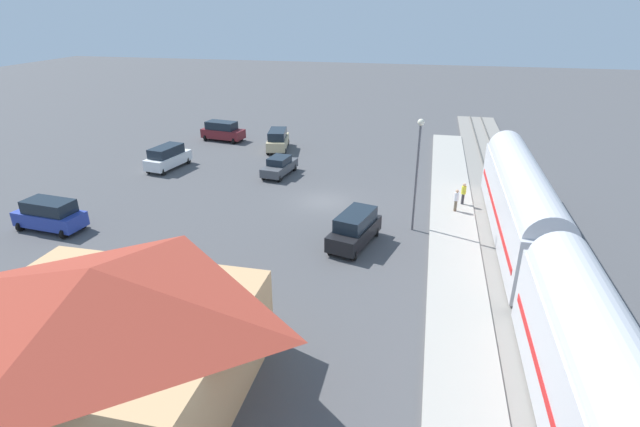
% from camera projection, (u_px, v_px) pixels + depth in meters
% --- Properties ---
extents(ground_plane, '(200.00, 200.00, 0.00)m').
position_uv_depth(ground_plane, '(324.00, 201.00, 38.83)').
color(ground_plane, '#4C4C4F').
extents(railway_track, '(4.80, 70.00, 0.30)m').
position_uv_depth(railway_track, '(507.00, 216.00, 35.95)').
color(railway_track, gray).
rests_on(railway_track, ground).
extents(platform, '(3.20, 46.00, 0.30)m').
position_uv_depth(platform, '(452.00, 210.00, 36.74)').
color(platform, '#A8A399').
rests_on(platform, ground).
extents(station_building, '(11.66, 9.73, 5.70)m').
position_uv_depth(station_building, '(103.00, 329.00, 18.78)').
color(station_building, tan).
rests_on(station_building, ground).
extents(pedestrian_on_platform, '(0.36, 0.36, 1.71)m').
position_uv_depth(pedestrian_on_platform, '(464.00, 192.00, 37.16)').
color(pedestrian_on_platform, '#333338').
rests_on(pedestrian_on_platform, platform).
extents(pedestrian_waiting_far, '(0.36, 0.36, 1.71)m').
position_uv_depth(pedestrian_waiting_far, '(456.00, 199.00, 35.91)').
color(pedestrian_waiting_far, brown).
rests_on(pedestrian_waiting_far, platform).
extents(suv_tan, '(2.85, 5.18, 2.22)m').
position_uv_depth(suv_tan, '(278.00, 140.00, 52.16)').
color(suv_tan, '#C6B284').
rests_on(suv_tan, ground).
extents(suv_white, '(2.71, 5.15, 2.22)m').
position_uv_depth(suv_white, '(168.00, 157.00, 46.19)').
color(suv_white, white).
rests_on(suv_white, ground).
extents(sedan_charcoal, '(2.44, 4.71, 1.74)m').
position_uv_depth(sedan_charcoal, '(279.00, 166.00, 44.51)').
color(sedan_charcoal, '#47494F').
rests_on(sedan_charcoal, ground).
extents(suv_maroon, '(5.14, 2.97, 2.22)m').
position_uv_depth(suv_maroon, '(223.00, 131.00, 55.76)').
color(suv_maroon, maroon).
rests_on(suv_maroon, ground).
extents(suv_blue, '(5.06, 2.75, 2.22)m').
position_uv_depth(suv_blue, '(50.00, 215.00, 33.53)').
color(suv_blue, '#283D9E').
rests_on(suv_blue, ground).
extents(suv_black, '(3.11, 5.23, 2.22)m').
position_uv_depth(suv_black, '(355.00, 229.00, 31.45)').
color(suv_black, black).
rests_on(suv_black, ground).
extents(light_pole_near_platform, '(0.44, 0.44, 7.85)m').
position_uv_depth(light_pole_near_platform, '(418.00, 163.00, 32.00)').
color(light_pole_near_platform, '#515156').
rests_on(light_pole_near_platform, ground).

